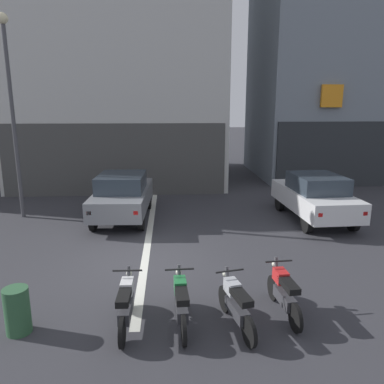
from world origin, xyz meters
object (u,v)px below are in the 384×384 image
(car_grey_crossing_near, at_px, (123,195))
(street_lamp, at_px, (11,99))
(motorcycle_silver_row_centre, at_px, (236,304))
(motorcycle_green_row_left_mid, at_px, (181,302))
(motorcycle_red_row_right_mid, at_px, (284,292))
(car_white_parked_kerbside, at_px, (315,196))
(car_silver_down_street, at_px, (194,158))
(motorcycle_white_row_leftmost, at_px, (126,304))
(trash_bin, at_px, (17,311))

(car_grey_crossing_near, relative_size, street_lamp, 0.60)
(car_grey_crossing_near, distance_m, motorcycle_silver_row_centre, 7.43)
(motorcycle_green_row_left_mid, distance_m, motorcycle_red_row_right_mid, 2.01)
(car_white_parked_kerbside, distance_m, car_silver_down_street, 10.48)
(car_white_parked_kerbside, height_order, car_silver_down_street, same)
(motorcycle_silver_row_centre, bearing_deg, car_grey_crossing_near, 112.44)
(motorcycle_white_row_leftmost, distance_m, motorcycle_green_row_left_mid, 0.99)
(motorcycle_red_row_right_mid, distance_m, trash_bin, 4.90)
(motorcycle_green_row_left_mid, bearing_deg, car_silver_down_street, 85.24)
(motorcycle_red_row_right_mid, bearing_deg, motorcycle_white_row_leftmost, -175.24)
(car_grey_crossing_near, bearing_deg, trash_bin, -98.90)
(motorcycle_white_row_leftmost, bearing_deg, motorcycle_green_row_left_mid, -0.29)
(car_white_parked_kerbside, height_order, trash_bin, car_white_parked_kerbside)
(motorcycle_white_row_leftmost, bearing_deg, street_lamp, 122.14)
(motorcycle_silver_row_centre, bearing_deg, motorcycle_green_row_left_mid, 172.96)
(car_grey_crossing_near, distance_m, motorcycle_red_row_right_mid, 7.54)
(motorcycle_green_row_left_mid, relative_size, trash_bin, 1.97)
(car_white_parked_kerbside, xyz_separation_m, motorcycle_red_row_right_mid, (-2.89, -5.92, -0.43))
(car_grey_crossing_near, xyz_separation_m, motorcycle_red_row_right_mid, (3.83, -6.48, -0.43))
(car_silver_down_street, relative_size, motorcycle_silver_row_centre, 2.53)
(car_silver_down_street, xyz_separation_m, motorcycle_silver_row_centre, (-0.34, -16.17, -0.43))
(motorcycle_white_row_leftmost, bearing_deg, trash_bin, -178.05)
(car_silver_down_street, xyz_separation_m, motorcycle_white_row_leftmost, (-2.33, -16.04, -0.43))
(car_silver_down_street, height_order, motorcycle_white_row_leftmost, car_silver_down_street)
(car_white_parked_kerbside, relative_size, motorcycle_red_row_right_mid, 2.50)
(trash_bin, bearing_deg, motorcycle_red_row_right_mid, 3.67)
(street_lamp, height_order, motorcycle_green_row_left_mid, street_lamp)
(street_lamp, xyz_separation_m, motorcycle_red_row_right_mid, (7.51, -6.95, -3.73))
(motorcycle_green_row_left_mid, distance_m, motorcycle_silver_row_centre, 1.00)
(trash_bin, bearing_deg, car_white_parked_kerbside, 38.70)
(motorcycle_silver_row_centre, xyz_separation_m, trash_bin, (-3.90, 0.06, -0.03))
(street_lamp, bearing_deg, motorcycle_silver_row_centre, -48.38)
(motorcycle_white_row_leftmost, height_order, motorcycle_green_row_left_mid, same)
(car_white_parked_kerbside, xyz_separation_m, trash_bin, (-7.79, -6.24, -0.46))
(street_lamp, bearing_deg, car_silver_down_street, 52.21)
(street_lamp, distance_m, motorcycle_red_row_right_mid, 10.89)
(trash_bin, bearing_deg, street_lamp, 109.80)
(car_white_parked_kerbside, xyz_separation_m, street_lamp, (-10.40, 1.02, 3.30))
(car_white_parked_kerbside, relative_size, motorcycle_white_row_leftmost, 2.50)
(trash_bin, bearing_deg, motorcycle_silver_row_centre, -0.92)
(street_lamp, height_order, trash_bin, street_lamp)
(motorcycle_silver_row_centre, distance_m, trash_bin, 3.90)
(car_silver_down_street, bearing_deg, car_white_parked_kerbside, -70.23)
(trash_bin, bearing_deg, car_silver_down_street, 75.25)
(motorcycle_white_row_leftmost, distance_m, motorcycle_silver_row_centre, 1.99)
(motorcycle_white_row_leftmost, relative_size, motorcycle_green_row_left_mid, 1.00)
(car_grey_crossing_near, distance_m, street_lamp, 4.97)
(car_grey_crossing_near, distance_m, motorcycle_green_row_left_mid, 6.99)
(car_white_parked_kerbside, relative_size, motorcycle_silver_row_centre, 2.54)
(motorcycle_green_row_left_mid, relative_size, motorcycle_red_row_right_mid, 1.00)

